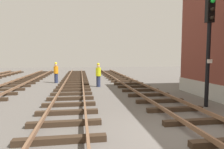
% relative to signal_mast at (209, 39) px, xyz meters
% --- Properties ---
extents(ground_plane, '(80.00, 80.00, 0.00)m').
position_rel_signal_mast_xyz_m(ground_plane, '(-2.78, -3.04, -3.16)').
color(ground_plane, '#605B56').
extents(track_near_building, '(2.50, 53.50, 0.32)m').
position_rel_signal_mast_xyz_m(track_near_building, '(-1.84, -3.04, -3.02)').
color(track_near_building, '#38281C').
rests_on(track_near_building, ground).
extents(track_centre, '(2.50, 53.50, 0.32)m').
position_rel_signal_mast_xyz_m(track_centre, '(-6.39, -3.04, -3.03)').
color(track_centre, '#38281C').
rests_on(track_centre, ground).
extents(signal_mast, '(0.36, 0.40, 5.00)m').
position_rel_signal_mast_xyz_m(signal_mast, '(0.00, 0.00, 0.00)').
color(signal_mast, black).
rests_on(signal_mast, ground).
extents(track_worker_foreground, '(0.40, 0.40, 1.87)m').
position_rel_signal_mast_xyz_m(track_worker_foreground, '(-8.01, 10.00, -2.23)').
color(track_worker_foreground, '#262D4C').
rests_on(track_worker_foreground, ground).
extents(track_worker_distant, '(0.40, 0.40, 1.87)m').
position_rel_signal_mast_xyz_m(track_worker_distant, '(-4.46, 7.10, -2.23)').
color(track_worker_distant, '#262D4C').
rests_on(track_worker_distant, ground).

